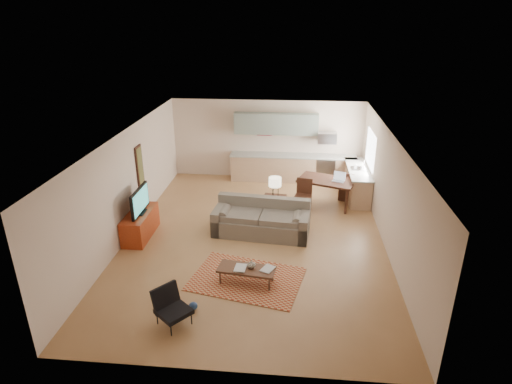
# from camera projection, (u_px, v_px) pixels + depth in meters

# --- Properties ---
(room) EXTENTS (9.00, 9.00, 9.00)m
(room) POSITION_uv_depth(u_px,v_px,m) (255.00, 189.00, 10.52)
(room) COLOR #9D6E42
(room) RESTS_ON ground
(kitchen_counter_back) EXTENTS (4.26, 0.64, 0.92)m
(kitchen_counter_back) POSITION_uv_depth(u_px,v_px,m) (293.00, 168.00, 14.62)
(kitchen_counter_back) COLOR tan
(kitchen_counter_back) RESTS_ON ground
(kitchen_counter_right) EXTENTS (0.64, 2.26, 0.92)m
(kitchen_counter_right) POSITION_uv_depth(u_px,v_px,m) (357.00, 182.00, 13.37)
(kitchen_counter_right) COLOR tan
(kitchen_counter_right) RESTS_ON ground
(kitchen_range) EXTENTS (0.62, 0.62, 0.90)m
(kitchen_range) POSITION_uv_depth(u_px,v_px,m) (325.00, 169.00, 14.53)
(kitchen_range) COLOR #A5A8AD
(kitchen_range) RESTS_ON ground
(kitchen_microwave) EXTENTS (0.62, 0.40, 0.35)m
(kitchen_microwave) POSITION_uv_depth(u_px,v_px,m) (327.00, 138.00, 14.13)
(kitchen_microwave) COLOR #A5A8AD
(kitchen_microwave) RESTS_ON room
(upper_cabinets) EXTENTS (2.80, 0.34, 0.70)m
(upper_cabinets) POSITION_uv_depth(u_px,v_px,m) (276.00, 124.00, 14.24)
(upper_cabinets) COLOR gray
(upper_cabinets) RESTS_ON room
(window_right) EXTENTS (0.02, 1.40, 1.05)m
(window_right) POSITION_uv_depth(u_px,v_px,m) (370.00, 149.00, 12.92)
(window_right) COLOR white
(window_right) RESTS_ON room
(wall_art_left) EXTENTS (0.06, 0.42, 1.10)m
(wall_art_left) POSITION_uv_depth(u_px,v_px,m) (140.00, 166.00, 11.54)
(wall_art_left) COLOR olive
(wall_art_left) RESTS_ON room
(triptych) EXTENTS (1.70, 0.04, 0.50)m
(triptych) POSITION_uv_depth(u_px,v_px,m) (264.00, 128.00, 14.48)
(triptych) COLOR beige
(triptych) RESTS_ON room
(rug) EXTENTS (2.62, 2.07, 0.02)m
(rug) POSITION_uv_depth(u_px,v_px,m) (247.00, 279.00, 9.30)
(rug) COLOR maroon
(rug) RESTS_ON floor
(sofa) EXTENTS (2.68, 1.38, 0.90)m
(sofa) POSITION_uv_depth(u_px,v_px,m) (261.00, 218.00, 11.07)
(sofa) COLOR #675D51
(sofa) RESTS_ON floor
(coffee_table) EXTENTS (1.28, 0.65, 0.37)m
(coffee_table) POSITION_uv_depth(u_px,v_px,m) (246.00, 275.00, 9.11)
(coffee_table) COLOR #492A1B
(coffee_table) RESTS_ON floor
(book_a) EXTENTS (0.29, 0.36, 0.03)m
(book_a) POSITION_uv_depth(u_px,v_px,m) (235.00, 267.00, 9.05)
(book_a) COLOR maroon
(book_a) RESTS_ON coffee_table
(book_b) EXTENTS (0.48, 0.50, 0.02)m
(book_b) POSITION_uv_depth(u_px,v_px,m) (263.00, 267.00, 9.06)
(book_b) COLOR navy
(book_b) RESTS_ON coffee_table
(vase) EXTENTS (0.20, 0.20, 0.18)m
(vase) POSITION_uv_depth(u_px,v_px,m) (251.00, 264.00, 9.03)
(vase) COLOR black
(vase) RESTS_ON coffee_table
(armchair) EXTENTS (0.89, 0.89, 0.72)m
(armchair) POSITION_uv_depth(u_px,v_px,m) (173.00, 308.00, 7.83)
(armchair) COLOR black
(armchair) RESTS_ON floor
(tv_credenza) EXTENTS (0.55, 1.44, 0.67)m
(tv_credenza) POSITION_uv_depth(u_px,v_px,m) (140.00, 224.00, 11.00)
(tv_credenza) COLOR maroon
(tv_credenza) RESTS_ON floor
(tv) EXTENTS (0.11, 1.11, 0.67)m
(tv) POSITION_uv_depth(u_px,v_px,m) (140.00, 201.00, 10.73)
(tv) COLOR black
(tv) RESTS_ON tv_credenza
(console_table) EXTENTS (0.65, 0.47, 0.71)m
(console_table) POSITION_uv_depth(u_px,v_px,m) (275.00, 208.00, 11.87)
(console_table) COLOR #321910
(console_table) RESTS_ON floor
(table_lamp) EXTENTS (0.35, 0.35, 0.57)m
(table_lamp) POSITION_uv_depth(u_px,v_px,m) (275.00, 187.00, 11.63)
(table_lamp) COLOR beige
(table_lamp) RESTS_ON console_table
(dining_table) EXTENTS (1.84, 1.43, 0.82)m
(dining_table) POSITION_uv_depth(u_px,v_px,m) (326.00, 192.00, 12.76)
(dining_table) COLOR #321910
(dining_table) RESTS_ON floor
(dining_chair_near) EXTENTS (0.55, 0.56, 0.96)m
(dining_chair_near) POSITION_uv_depth(u_px,v_px,m) (303.00, 196.00, 12.34)
(dining_chair_near) COLOR #321910
(dining_chair_near) RESTS_ON floor
(dining_chair_far) EXTENTS (0.58, 0.60, 0.93)m
(dining_chair_far) POSITION_uv_depth(u_px,v_px,m) (348.00, 185.00, 13.14)
(dining_chair_far) COLOR #321910
(dining_chair_far) RESTS_ON floor
(laptop) EXTENTS (0.42, 0.37, 0.26)m
(laptop) POSITION_uv_depth(u_px,v_px,m) (339.00, 177.00, 12.42)
(laptop) COLOR #A5A8AD
(laptop) RESTS_ON dining_table
(soap_bottle) EXTENTS (0.10, 0.10, 0.19)m
(soap_bottle) POSITION_uv_depth(u_px,v_px,m) (355.00, 166.00, 13.16)
(soap_bottle) COLOR beige
(soap_bottle) RESTS_ON kitchen_counter_right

